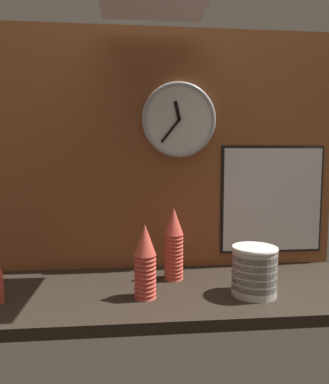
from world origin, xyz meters
name	(u,v)px	position (x,y,z in m)	size (l,w,h in m)	color
ground_plane	(164,292)	(0.00, 0.00, -0.02)	(1.60, 0.56, 0.04)	black
wall_tiled_back	(159,150)	(0.00, 0.27, 0.53)	(1.60, 0.03, 1.05)	brown
cup_stack_center	(145,261)	(-0.07, -0.09, 0.13)	(0.08, 0.08, 0.26)	#DB4C3D
cup_stack_center_right	(174,244)	(0.05, 0.09, 0.15)	(0.08, 0.08, 0.29)	#DB4C3D
bowl_stack_right	(254,269)	(0.32, -0.10, 0.09)	(0.16, 0.16, 0.18)	beige
wall_clock	(179,120)	(0.09, 0.23, 0.66)	(0.32, 0.03, 0.32)	white
menu_board	(272,200)	(0.52, 0.24, 0.30)	(0.48, 0.01, 0.49)	black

